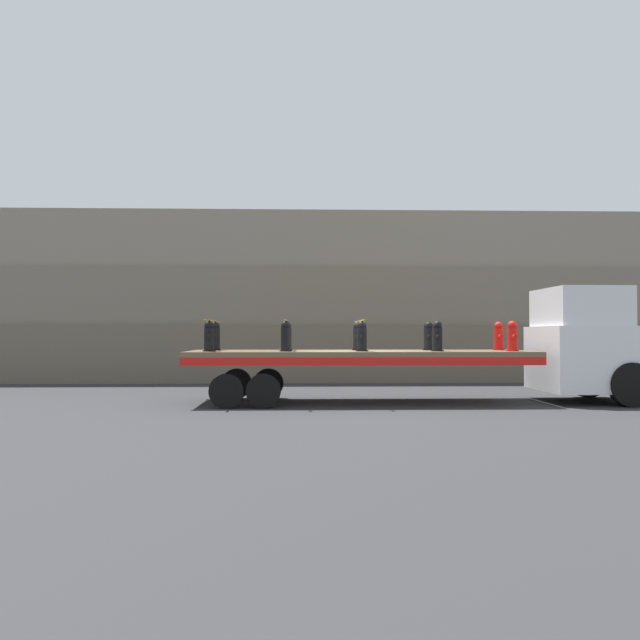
# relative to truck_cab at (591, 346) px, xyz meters

# --- Properties ---
(ground_plane) EXTENTS (120.00, 120.00, 0.00)m
(ground_plane) POSITION_rel_truck_cab_xyz_m (-6.17, 0.00, -1.49)
(ground_plane) COLOR #2D2D30
(rock_cliff) EXTENTS (60.00, 3.30, 6.44)m
(rock_cliff) POSITION_rel_truck_cab_xyz_m (-6.17, 8.11, 1.73)
(rock_cliff) COLOR #665B4C
(rock_cliff) RESTS_ON ground_plane
(truck_cab) EXTENTS (2.66, 2.63, 3.01)m
(truck_cab) POSITION_rel_truck_cab_xyz_m (0.00, 0.00, 0.00)
(truck_cab) COLOR silver
(truck_cab) RESTS_ON ground_plane
(flatbed_trailer) EXTENTS (8.91, 2.61, 1.36)m
(flatbed_trailer) POSITION_rel_truck_cab_xyz_m (-6.79, 0.00, -0.39)
(flatbed_trailer) COLOR brown
(flatbed_trailer) RESTS_ON ground_plane
(fire_hydrant_black_near_0) EXTENTS (0.32, 0.51, 0.78)m
(fire_hydrant_black_near_0) POSITION_rel_truck_cab_xyz_m (-10.02, -0.55, 0.25)
(fire_hydrant_black_near_0) COLOR black
(fire_hydrant_black_near_0) RESTS_ON flatbed_trailer
(fire_hydrant_black_far_0) EXTENTS (0.32, 0.51, 0.78)m
(fire_hydrant_black_far_0) POSITION_rel_truck_cab_xyz_m (-10.02, 0.55, 0.25)
(fire_hydrant_black_far_0) COLOR black
(fire_hydrant_black_far_0) RESTS_ON flatbed_trailer
(fire_hydrant_black_near_1) EXTENTS (0.32, 0.51, 0.78)m
(fire_hydrant_black_near_1) POSITION_rel_truck_cab_xyz_m (-8.10, -0.55, 0.25)
(fire_hydrant_black_near_1) COLOR black
(fire_hydrant_black_near_1) RESTS_ON flatbed_trailer
(fire_hydrant_black_far_1) EXTENTS (0.32, 0.51, 0.78)m
(fire_hydrant_black_far_1) POSITION_rel_truck_cab_xyz_m (-8.10, 0.55, 0.25)
(fire_hydrant_black_far_1) COLOR black
(fire_hydrant_black_far_1) RESTS_ON flatbed_trailer
(fire_hydrant_black_near_2) EXTENTS (0.32, 0.51, 0.78)m
(fire_hydrant_black_near_2) POSITION_rel_truck_cab_xyz_m (-6.17, -0.55, 0.25)
(fire_hydrant_black_near_2) COLOR black
(fire_hydrant_black_near_2) RESTS_ON flatbed_trailer
(fire_hydrant_black_far_2) EXTENTS (0.32, 0.51, 0.78)m
(fire_hydrant_black_far_2) POSITION_rel_truck_cab_xyz_m (-6.17, 0.55, 0.25)
(fire_hydrant_black_far_2) COLOR black
(fire_hydrant_black_far_2) RESTS_ON flatbed_trailer
(fire_hydrant_black_near_3) EXTENTS (0.32, 0.51, 0.78)m
(fire_hydrant_black_near_3) POSITION_rel_truck_cab_xyz_m (-4.24, -0.55, 0.25)
(fire_hydrant_black_near_3) COLOR black
(fire_hydrant_black_near_3) RESTS_ON flatbed_trailer
(fire_hydrant_black_far_3) EXTENTS (0.32, 0.51, 0.78)m
(fire_hydrant_black_far_3) POSITION_rel_truck_cab_xyz_m (-4.24, 0.55, 0.25)
(fire_hydrant_black_far_3) COLOR black
(fire_hydrant_black_far_3) RESTS_ON flatbed_trailer
(fire_hydrant_red_near_4) EXTENTS (0.32, 0.51, 0.78)m
(fire_hydrant_red_near_4) POSITION_rel_truck_cab_xyz_m (-2.32, -0.55, 0.25)
(fire_hydrant_red_near_4) COLOR red
(fire_hydrant_red_near_4) RESTS_ON flatbed_trailer
(fire_hydrant_red_far_4) EXTENTS (0.32, 0.51, 0.78)m
(fire_hydrant_red_far_4) POSITION_rel_truck_cab_xyz_m (-2.32, 0.55, 0.25)
(fire_hydrant_red_far_4) COLOR red
(fire_hydrant_red_far_4) RESTS_ON flatbed_trailer
(cargo_strap_rear) EXTENTS (0.05, 2.71, 0.01)m
(cargo_strap_rear) POSITION_rel_truck_cab_xyz_m (-10.02, 0.00, 0.66)
(cargo_strap_rear) COLOR yellow
(cargo_strap_rear) RESTS_ON fire_hydrant_black_near_0
(cargo_strap_middle) EXTENTS (0.05, 2.71, 0.01)m
(cargo_strap_middle) POSITION_rel_truck_cab_xyz_m (-8.10, 0.00, 0.66)
(cargo_strap_middle) COLOR yellow
(cargo_strap_middle) RESTS_ON fire_hydrant_black_near_1
(cargo_strap_front) EXTENTS (0.05, 2.71, 0.01)m
(cargo_strap_front) POSITION_rel_truck_cab_xyz_m (-6.17, 0.00, 0.66)
(cargo_strap_front) COLOR yellow
(cargo_strap_front) RESTS_ON fire_hydrant_black_near_2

